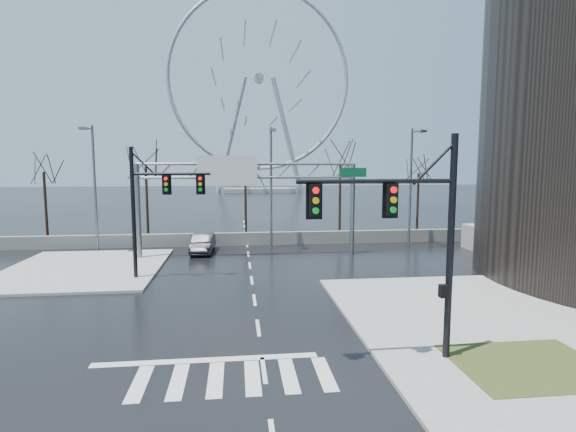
{
  "coord_description": "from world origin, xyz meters",
  "views": [
    {
      "loc": [
        -0.84,
        -18.57,
        6.96
      ],
      "look_at": [
        2.09,
        6.99,
        4.0
      ],
      "focal_mm": 28.0,
      "sensor_mm": 36.0,
      "label": 1
    }
  ],
  "objects": [
    {
      "name": "signal_mast_near",
      "position": [
        5.14,
        -4.04,
        4.87
      ],
      "size": [
        5.52,
        0.41,
        8.0
      ],
      "color": "black",
      "rests_on": "ground"
    },
    {
      "name": "ferris_wheel",
      "position": [
        5.0,
        95.0,
        26.13
      ],
      "size": [
        45.0,
        6.0,
        50.91
      ],
      "color": "gray",
      "rests_on": "ground"
    },
    {
      "name": "streetlight_right",
      "position": [
        14.0,
        18.16,
        5.89
      ],
      "size": [
        0.5,
        2.55,
        10.0
      ],
      "color": "slate",
      "rests_on": "ground"
    },
    {
      "name": "sidewalk_far",
      "position": [
        -11.0,
        12.0,
        0.07
      ],
      "size": [
        10.0,
        12.0,
        0.15
      ],
      "primitive_type": "cube",
      "color": "gray",
      "rests_on": "ground"
    },
    {
      "name": "tree_left",
      "position": [
        -9.0,
        23.5,
        5.98
      ],
      "size": [
        3.75,
        3.75,
        7.5
      ],
      "color": "black",
      "rests_on": "ground"
    },
    {
      "name": "tree_far_left",
      "position": [
        -18.0,
        24.0,
        5.57
      ],
      "size": [
        3.5,
        3.5,
        7.0
      ],
      "color": "black",
      "rests_on": "ground"
    },
    {
      "name": "tree_far_right",
      "position": [
        17.0,
        24.0,
        5.41
      ],
      "size": [
        3.4,
        3.4,
        6.8
      ],
      "color": "black",
      "rests_on": "ground"
    },
    {
      "name": "ground",
      "position": [
        0.0,
        0.0,
        0.0
      ],
      "size": [
        260.0,
        260.0,
        0.0
      ],
      "primitive_type": "plane",
      "color": "black",
      "rests_on": "ground"
    },
    {
      "name": "barrier_wall",
      "position": [
        0.0,
        20.0,
        0.55
      ],
      "size": [
        52.0,
        0.5,
        1.1
      ],
      "primitive_type": "cube",
      "color": "slate",
      "rests_on": "ground"
    },
    {
      "name": "tree_right",
      "position": [
        9.0,
        23.5,
        6.22
      ],
      "size": [
        3.9,
        3.9,
        7.8
      ],
      "color": "black",
      "rests_on": "ground"
    },
    {
      "name": "sign_gantry",
      "position": [
        -0.38,
        14.96,
        5.18
      ],
      "size": [
        16.36,
        0.4,
        7.6
      ],
      "color": "slate",
      "rests_on": "ground"
    },
    {
      "name": "sidewalk_right_ext",
      "position": [
        10.0,
        2.0,
        0.07
      ],
      "size": [
        12.0,
        10.0,
        0.15
      ],
      "primitive_type": "cube",
      "color": "gray",
      "rests_on": "ground"
    },
    {
      "name": "signal_mast_far",
      "position": [
        -5.87,
        8.96,
        4.83
      ],
      "size": [
        4.72,
        0.41,
        8.0
      ],
      "color": "black",
      "rests_on": "ground"
    },
    {
      "name": "streetlight_mid",
      "position": [
        2.0,
        18.16,
        5.89
      ],
      "size": [
        0.5,
        2.55,
        10.0
      ],
      "color": "slate",
      "rests_on": "ground"
    },
    {
      "name": "streetlight_left",
      "position": [
        -12.0,
        18.16,
        5.89
      ],
      "size": [
        0.5,
        2.55,
        10.0
      ],
      "color": "slate",
      "rests_on": "ground"
    },
    {
      "name": "grass_strip",
      "position": [
        9.0,
        -5.0,
        0.15
      ],
      "size": [
        5.0,
        4.0,
        0.02
      ],
      "primitive_type": "cube",
      "color": "#2C3D19",
      "rests_on": "sidewalk_near"
    },
    {
      "name": "tree_center",
      "position": [
        0.0,
        24.5,
        5.17
      ],
      "size": [
        3.25,
        3.25,
        6.5
      ],
      "color": "black",
      "rests_on": "ground"
    },
    {
      "name": "car",
      "position": [
        -3.56,
        17.0,
        0.74
      ],
      "size": [
        1.82,
        4.58,
        1.48
      ],
      "primitive_type": "imported",
      "rotation": [
        0.0,
        0.0,
        -0.06
      ],
      "color": "black",
      "rests_on": "ground"
    }
  ]
}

